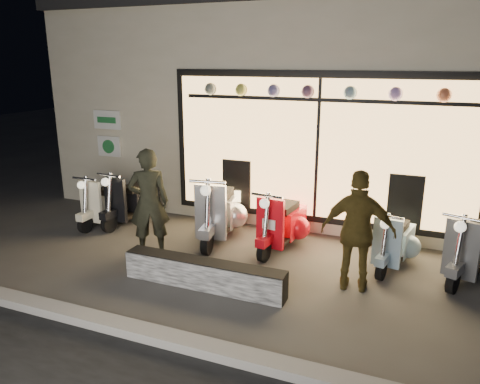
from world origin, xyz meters
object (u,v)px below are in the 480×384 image
object	(u,v)px
graffiti_barrier	(204,274)
scooter_silver	(220,211)
scooter_red	(284,222)
man	(149,202)
woman	(358,232)

from	to	relation	value
graffiti_barrier	scooter_silver	bearing A→B (deg)	107.93
scooter_silver	scooter_red	distance (m)	1.17
scooter_silver	man	world-z (taller)	man
scooter_silver	woman	bearing A→B (deg)	-33.34
man	woman	distance (m)	3.26
graffiti_barrier	scooter_silver	distance (m)	1.99
graffiti_barrier	man	xyz separation A→B (m)	(-1.32, 0.73, 0.67)
scooter_red	woman	world-z (taller)	woman
scooter_silver	woman	xyz separation A→B (m)	(2.54, -1.13, 0.37)
scooter_silver	scooter_red	size ratio (longest dim) A/B	1.14
scooter_silver	man	size ratio (longest dim) A/B	0.94
graffiti_barrier	scooter_red	distance (m)	1.97
graffiti_barrier	woman	distance (m)	2.17
graffiti_barrier	woman	bearing A→B (deg)	21.32
graffiti_barrier	scooter_red	size ratio (longest dim) A/B	1.62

